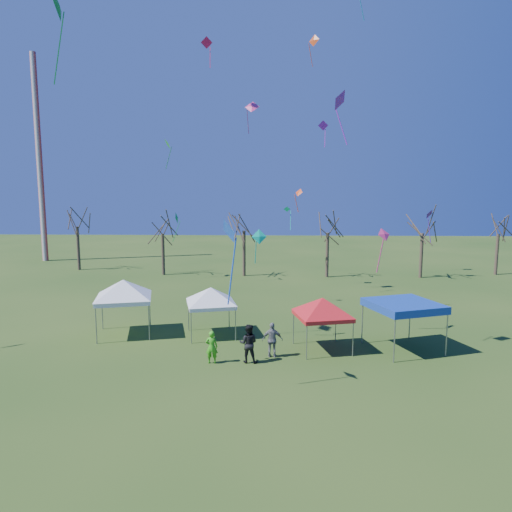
# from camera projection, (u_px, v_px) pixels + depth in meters

# --- Properties ---
(ground) EXTENTS (140.00, 140.00, 0.00)m
(ground) POSITION_uv_depth(u_px,v_px,m) (260.00, 364.00, 22.52)
(ground) COLOR #264516
(ground) RESTS_ON ground
(radio_mast) EXTENTS (0.70, 0.70, 25.00)m
(radio_mast) POSITION_uv_depth(u_px,v_px,m) (39.00, 159.00, 55.56)
(radio_mast) COLOR silver
(radio_mast) RESTS_ON ground
(tree_0) EXTENTS (3.83, 3.83, 8.44)m
(tree_0) POSITION_uv_depth(u_px,v_px,m) (76.00, 211.00, 49.56)
(tree_0) COLOR #3D2D21
(tree_0) RESTS_ON ground
(tree_1) EXTENTS (3.42, 3.42, 7.54)m
(tree_1) POSITION_uv_depth(u_px,v_px,m) (162.00, 219.00, 46.55)
(tree_1) COLOR #3D2D21
(tree_1) RESTS_ON ground
(tree_2) EXTENTS (3.71, 3.71, 8.18)m
(tree_2) POSITION_uv_depth(u_px,v_px,m) (244.00, 214.00, 45.89)
(tree_2) COLOR #3D2D21
(tree_2) RESTS_ON ground
(tree_3) EXTENTS (3.59, 3.59, 7.91)m
(tree_3) POSITION_uv_depth(u_px,v_px,m) (328.00, 217.00, 45.26)
(tree_3) COLOR #3D2D21
(tree_3) RESTS_ON ground
(tree_4) EXTENTS (3.58, 3.58, 7.89)m
(tree_4) POSITION_uv_depth(u_px,v_px,m) (423.00, 217.00, 44.86)
(tree_4) COLOR #3D2D21
(tree_4) RESTS_ON ground
(tree_5) EXTENTS (3.39, 3.39, 7.46)m
(tree_5) POSITION_uv_depth(u_px,v_px,m) (499.00, 219.00, 46.62)
(tree_5) COLOR #3D2D21
(tree_5) RESTS_ON ground
(tent_white_west) EXTENTS (4.23, 4.23, 3.85)m
(tent_white_west) POSITION_uv_depth(u_px,v_px,m) (123.00, 283.00, 26.87)
(tent_white_west) COLOR gray
(tent_white_west) RESTS_ON ground
(tent_white_mid) EXTENTS (3.69, 3.69, 3.36)m
(tent_white_mid) POSITION_uv_depth(u_px,v_px,m) (211.00, 291.00, 26.74)
(tent_white_mid) COLOR gray
(tent_white_mid) RESTS_ON ground
(tent_red) EXTENTS (3.67, 3.67, 3.32)m
(tent_red) POSITION_uv_depth(u_px,v_px,m) (323.00, 301.00, 24.24)
(tent_red) COLOR gray
(tent_red) RESTS_ON ground
(tent_blue) EXTENTS (4.24, 4.24, 2.62)m
(tent_blue) POSITION_uv_depth(u_px,v_px,m) (404.00, 306.00, 24.35)
(tent_blue) COLOR gray
(tent_blue) RESTS_ON ground
(person_grey) EXTENTS (1.06, 0.44, 1.81)m
(person_grey) POSITION_uv_depth(u_px,v_px,m) (272.00, 340.00, 23.42)
(person_grey) COLOR slate
(person_grey) RESTS_ON ground
(person_green) EXTENTS (0.62, 0.43, 1.64)m
(person_green) POSITION_uv_depth(u_px,v_px,m) (212.00, 347.00, 22.57)
(person_green) COLOR green
(person_green) RESTS_ON ground
(person_dark) EXTENTS (1.01, 0.83, 1.95)m
(person_dark) POSITION_uv_depth(u_px,v_px,m) (248.00, 343.00, 22.67)
(person_dark) COLOR black
(person_dark) RESTS_ON ground
(kite_19) EXTENTS (0.90, 0.89, 2.12)m
(kite_19) POSITION_uv_depth(u_px,v_px,m) (299.00, 193.00, 39.99)
(kite_19) COLOR red
(kite_19) RESTS_ON ground
(kite_22) EXTENTS (0.73, 0.74, 2.30)m
(kite_22) POSITION_uv_depth(u_px,v_px,m) (287.00, 210.00, 43.94)
(kite_22) COLOR #0DC8AC
(kite_22) RESTS_ON ground
(kite_8) EXTENTS (0.72, 1.57, 4.54)m
(kite_8) POSITION_uv_depth(u_px,v_px,m) (58.00, 6.00, 22.23)
(kite_8) COLOR #17951E
(kite_8) RESTS_ON ground
(kite_1) EXTENTS (0.87, 0.45, 1.95)m
(kite_1) POSITION_uv_depth(u_px,v_px,m) (259.00, 237.00, 25.21)
(kite_1) COLOR #0ED5AD
(kite_1) RESTS_ON ground
(kite_27) EXTENTS (1.04, 1.20, 2.60)m
(kite_27) POSITION_uv_depth(u_px,v_px,m) (339.00, 101.00, 21.87)
(kite_27) COLOR purple
(kite_27) RESTS_ON ground
(kite_12) EXTENTS (1.19, 1.21, 3.30)m
(kite_12) POSITION_uv_depth(u_px,v_px,m) (429.00, 214.00, 44.46)
(kite_12) COLOR #5118AE
(kite_12) RESTS_ON ground
(kite_13) EXTENTS (0.82, 1.13, 2.90)m
(kite_13) POSITION_uv_depth(u_px,v_px,m) (177.00, 218.00, 44.67)
(kite_13) COLOR green
(kite_13) RESTS_ON ground
(kite_11) EXTENTS (1.28, 0.95, 2.54)m
(kite_11) POSITION_uv_depth(u_px,v_px,m) (252.00, 107.00, 35.72)
(kite_11) COLOR #EA347C
(kite_11) RESTS_ON ground
(kite_3) EXTENTS (1.06, 0.98, 2.80)m
(kite_3) POSITION_uv_depth(u_px,v_px,m) (314.00, 41.00, 42.39)
(kite_3) COLOR #C53D12
(kite_3) RESTS_ON ground
(kite_5) EXTENTS (1.01, 1.21, 3.55)m
(kite_5) POSITION_uv_depth(u_px,v_px,m) (230.00, 232.00, 18.66)
(kite_5) COLOR blue
(kite_5) RESTS_ON ground
(kite_2) EXTENTS (0.96, 1.25, 2.74)m
(kite_2) POSITION_uv_depth(u_px,v_px,m) (168.00, 144.00, 40.34)
(kite_2) COLOR green
(kite_2) RESTS_ON ground
(kite_24) EXTENTS (0.86, 0.50, 2.22)m
(kite_24) POSITION_uv_depth(u_px,v_px,m) (207.00, 43.00, 32.69)
(kite_24) COLOR #E31546
(kite_24) RESTS_ON ground
(kite_18) EXTENTS (0.70, 0.38, 1.75)m
(kite_18) POSITION_uv_depth(u_px,v_px,m) (323.00, 126.00, 29.93)
(kite_18) COLOR purple
(kite_18) RESTS_ON ground
(kite_17) EXTENTS (1.03, 0.89, 2.67)m
(kite_17) POSITION_uv_depth(u_px,v_px,m) (384.00, 236.00, 26.69)
(kite_17) COLOR #D52F6E
(kite_17) RESTS_ON ground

